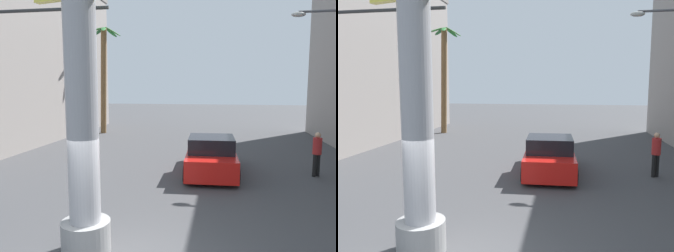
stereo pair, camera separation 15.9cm
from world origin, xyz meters
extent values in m
plane|color=#424244|center=(0.00, 10.00, 0.00)|extent=(94.66, 94.66, 0.00)
cube|color=gray|center=(-11.66, 13.88, 5.49)|extent=(6.14, 19.82, 10.98)
cylinder|color=#9E9EA3|center=(-0.89, 0.69, 4.53)|extent=(0.66, 0.66, 9.06)
cylinder|color=gray|center=(-0.89, 0.69, 0.35)|extent=(1.06, 1.06, 0.70)
cylinder|color=#59595E|center=(5.90, 8.30, 6.48)|extent=(2.04, 0.10, 0.10)
ellipsoid|color=beige|center=(4.87, 8.30, 6.38)|extent=(0.56, 0.28, 0.20)
cylinder|color=#333333|center=(-4.08, 3.47, 5.79)|extent=(5.67, 0.10, 0.10)
cube|color=black|center=(-2.10, 3.47, 5.34)|extent=(0.24, 0.24, 0.70)
sphere|color=red|center=(-2.10, 3.34, 5.56)|extent=(0.14, 0.14, 0.14)
sphere|color=yellow|center=(-2.10, 3.34, 5.34)|extent=(0.14, 0.14, 0.14)
sphere|color=green|center=(-2.10, 3.34, 5.12)|extent=(0.14, 0.14, 0.14)
cylinder|color=black|center=(0.57, 9.36, 0.32)|extent=(0.25, 0.65, 0.64)
cylinder|color=black|center=(2.42, 9.43, 0.32)|extent=(0.25, 0.65, 0.64)
cylinder|color=black|center=(0.70, 6.12, 0.32)|extent=(0.25, 0.65, 0.64)
cylinder|color=black|center=(2.55, 6.19, 0.32)|extent=(0.25, 0.65, 0.64)
cube|color=red|center=(1.56, 7.78, 0.56)|extent=(2.13, 4.71, 0.80)
cube|color=black|center=(1.57, 7.43, 1.26)|extent=(1.86, 2.02, 0.60)
cylinder|color=brown|center=(-6.81, 17.87, 3.88)|extent=(0.70, 0.59, 7.78)
ellipsoid|color=#31672D|center=(-6.08, 18.12, 7.56)|extent=(1.23, 0.56, 0.77)
ellipsoid|color=#1E742D|center=(-6.41, 18.58, 7.59)|extent=(0.90, 1.25, 0.68)
ellipsoid|color=#205C2D|center=(-7.25, 18.39, 7.64)|extent=(1.25, 1.05, 0.52)
ellipsoid|color=#2D732D|center=(-7.32, 17.72, 7.63)|extent=(1.31, 0.87, 0.54)
ellipsoid|color=#27672D|center=(-6.55, 17.37, 7.64)|extent=(0.69, 1.33, 0.53)
cylinder|color=black|center=(5.64, 7.78, 0.45)|extent=(0.14, 0.14, 0.90)
cylinder|color=black|center=(5.80, 7.90, 0.45)|extent=(0.14, 0.14, 0.90)
cylinder|color=#B22626|center=(5.72, 7.84, 1.23)|extent=(0.47, 0.47, 0.66)
sphere|color=tan|center=(5.72, 7.84, 1.66)|extent=(0.22, 0.22, 0.22)
camera|label=1|loc=(1.97, -5.68, 3.61)|focal=35.00mm
camera|label=2|loc=(2.13, -5.66, 3.61)|focal=35.00mm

